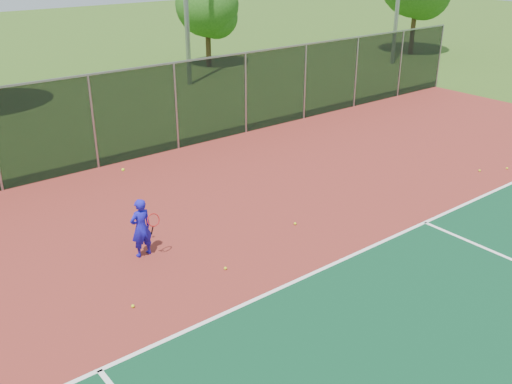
{
  "coord_description": "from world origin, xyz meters",
  "views": [
    {
      "loc": [
        -9.63,
        -4.67,
        6.73
      ],
      "look_at": [
        -2.02,
        5.0,
        1.3
      ],
      "focal_mm": 40.0,
      "sensor_mm": 36.0,
      "label": 1
    }
  ],
  "objects": [
    {
      "name": "ground",
      "position": [
        0.0,
        0.0,
        0.0
      ],
      "size": [
        120.0,
        120.0,
        0.0
      ],
      "primitive_type": "plane",
      "color": "#2E5117",
      "rests_on": "ground"
    },
    {
      "name": "fence_back",
      "position": [
        0.0,
        12.0,
        1.56
      ],
      "size": [
        30.0,
        0.06,
        3.03
      ],
      "color": "black",
      "rests_on": "court_apron"
    },
    {
      "name": "tennis_player",
      "position": [
        -4.54,
        6.04,
        0.74
      ],
      "size": [
        0.59,
        0.6,
        2.2
      ],
      "color": "#1814BB",
      "rests_on": "court_apron"
    },
    {
      "name": "tree_back_mid",
      "position": [
        9.04,
        23.3,
        3.29
      ],
      "size": [
        3.57,
        3.57,
        5.25
      ],
      "color": "#362413",
      "rests_on": "ground"
    },
    {
      "name": "practice_ball_5",
      "position": [
        6.36,
        4.14,
        0.06
      ],
      "size": [
        0.07,
        0.07,
        0.07
      ],
      "primitive_type": "sphere",
      "color": "#CEDB19",
      "rests_on": "court_apron"
    },
    {
      "name": "practice_ball_4",
      "position": [
        -4.23,
        6.64,
        0.06
      ],
      "size": [
        0.07,
        0.07,
        0.07
      ],
      "primitive_type": "sphere",
      "color": "#CEDB19",
      "rests_on": "court_apron"
    },
    {
      "name": "practice_ball_0",
      "position": [
        -3.41,
        4.33,
        0.06
      ],
      "size": [
        0.07,
        0.07,
        0.07
      ],
      "primitive_type": "sphere",
      "color": "#CEDB19",
      "rests_on": "court_apron"
    },
    {
      "name": "practice_ball_3",
      "position": [
        -5.7,
        4.3,
        0.06
      ],
      "size": [
        0.07,
        0.07,
        0.07
      ],
      "primitive_type": "sphere",
      "color": "#CEDB19",
      "rests_on": "court_apron"
    },
    {
      "name": "practice_ball_1",
      "position": [
        7.22,
        3.71,
        0.06
      ],
      "size": [
        0.07,
        0.07,
        0.07
      ],
      "primitive_type": "sphere",
      "color": "#CEDB19",
      "rests_on": "court_apron"
    },
    {
      "name": "court_apron",
      "position": [
        0.0,
        2.0,
        0.01
      ],
      "size": [
        30.0,
        20.0,
        0.02
      ],
      "primitive_type": "cube",
      "color": "maroon",
      "rests_on": "ground"
    },
    {
      "name": "practice_ball_2",
      "position": [
        -0.73,
        5.0,
        0.06
      ],
      "size": [
        0.07,
        0.07,
        0.07
      ],
      "primitive_type": "sphere",
      "color": "#CEDB19",
      "rests_on": "court_apron"
    }
  ]
}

